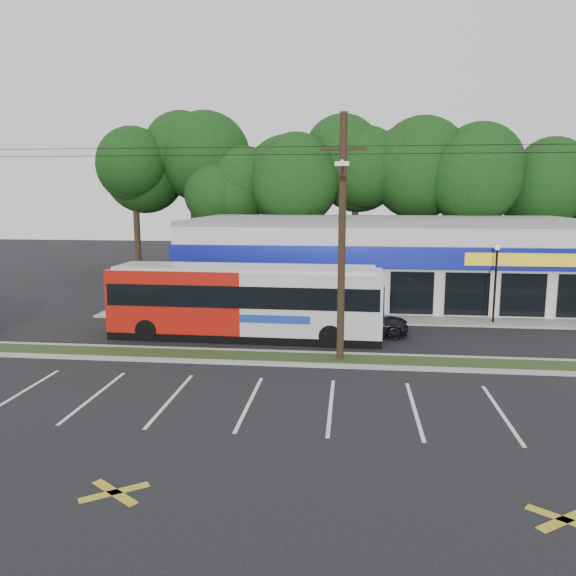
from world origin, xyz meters
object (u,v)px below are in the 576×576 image
at_px(metrobus, 246,300).
at_px(pedestrian_a, 354,314).
at_px(car_dark, 363,320).
at_px(utility_pole, 338,231).
at_px(lamp_post, 496,275).
at_px(pedestrian_b, 325,310).

height_order(metrobus, pedestrian_a, metrobus).
distance_m(metrobus, car_dark, 5.80).
distance_m(utility_pole, metrobus, 6.72).
bearing_deg(utility_pole, lamp_post, 43.95).
height_order(metrobus, car_dark, metrobus).
xyz_separation_m(pedestrian_a, pedestrian_b, (-1.47, 0.24, 0.11)).
bearing_deg(pedestrian_a, metrobus, -5.19).
xyz_separation_m(lamp_post, metrobus, (-12.61, -4.30, -0.82)).
distance_m(utility_pole, car_dark, 6.63).
bearing_deg(pedestrian_b, pedestrian_a, -176.46).
distance_m(utility_pole, pedestrian_a, 7.43).
xyz_separation_m(metrobus, car_dark, (5.61, 1.00, -1.09)).
height_order(metrobus, pedestrian_b, metrobus).
bearing_deg(metrobus, pedestrian_b, 34.55).
bearing_deg(metrobus, lamp_post, 19.88).
relative_size(car_dark, pedestrian_a, 2.70).
relative_size(lamp_post, car_dark, 0.96).
bearing_deg(utility_pole, pedestrian_b, 96.88).
distance_m(lamp_post, car_dark, 7.97).
relative_size(lamp_post, pedestrian_a, 2.58).
bearing_deg(car_dark, lamp_post, -67.18).
height_order(utility_pole, metrobus, utility_pole).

